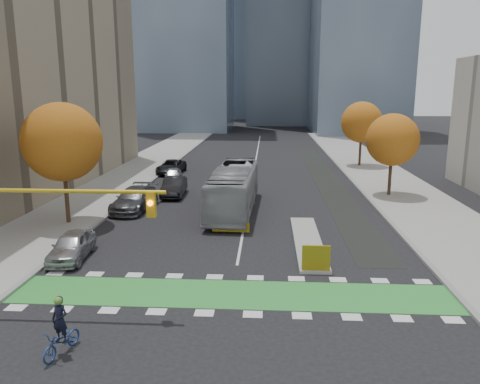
# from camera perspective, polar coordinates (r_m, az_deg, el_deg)

# --- Properties ---
(ground) EXTENTS (300.00, 300.00, 0.00)m
(ground) POSITION_cam_1_polar(r_m,az_deg,el_deg) (20.19, -1.32, -14.10)
(ground) COLOR black
(ground) RESTS_ON ground
(sidewalk_west) EXTENTS (7.00, 120.00, 0.15)m
(sidewalk_west) POSITION_cam_1_polar(r_m,az_deg,el_deg) (41.83, -17.74, -0.54)
(sidewalk_west) COLOR gray
(sidewalk_west) RESTS_ON ground
(sidewalk_east) EXTENTS (7.00, 120.00, 0.15)m
(sidewalk_east) POSITION_cam_1_polar(r_m,az_deg,el_deg) (40.83, 20.37, -1.03)
(sidewalk_east) COLOR gray
(sidewalk_east) RESTS_ON ground
(curb_west) EXTENTS (0.30, 120.00, 0.16)m
(curb_west) POSITION_cam_1_polar(r_m,az_deg,el_deg) (40.70, -13.13, -0.61)
(curb_west) COLOR gray
(curb_west) RESTS_ON ground
(curb_east) EXTENTS (0.30, 120.00, 0.16)m
(curb_east) POSITION_cam_1_polar(r_m,az_deg,el_deg) (39.95, 15.56, -0.99)
(curb_east) COLOR gray
(curb_east) RESTS_ON ground
(bike_crossing) EXTENTS (20.00, 3.00, 0.01)m
(bike_crossing) POSITION_cam_1_polar(r_m,az_deg,el_deg) (21.53, -0.99, -12.31)
(bike_crossing) COLOR green
(bike_crossing) RESTS_ON ground
(centre_line) EXTENTS (0.15, 70.00, 0.01)m
(centre_line) POSITION_cam_1_polar(r_m,az_deg,el_deg) (58.72, 1.88, 3.57)
(centre_line) COLOR silver
(centre_line) RESTS_ON ground
(bike_lane_paint) EXTENTS (2.50, 50.00, 0.01)m
(bike_lane_paint) POSITION_cam_1_polar(r_m,az_deg,el_deg) (49.20, 10.32, 1.65)
(bike_lane_paint) COLOR black
(bike_lane_paint) RESTS_ON ground
(median_island) EXTENTS (1.60, 10.00, 0.16)m
(median_island) POSITION_cam_1_polar(r_m,az_deg,el_deg) (28.55, 8.25, -5.96)
(median_island) COLOR gray
(median_island) RESTS_ON ground
(hazard_board) EXTENTS (1.40, 0.12, 1.30)m
(hazard_board) POSITION_cam_1_polar(r_m,az_deg,el_deg) (23.80, 9.25, -7.94)
(hazard_board) COLOR yellow
(hazard_board) RESTS_ON median_island
(tree_west) EXTENTS (5.20, 5.20, 8.22)m
(tree_west) POSITION_cam_1_polar(r_m,az_deg,el_deg) (33.08, -20.85, 5.71)
(tree_west) COLOR #332114
(tree_west) RESTS_ON ground
(tree_east_near) EXTENTS (4.40, 4.40, 7.08)m
(tree_east_near) POSITION_cam_1_polar(r_m,az_deg,el_deg) (41.56, 18.09, 6.06)
(tree_east_near) COLOR #332114
(tree_east_near) RESTS_ON ground
(tree_east_far) EXTENTS (4.80, 4.80, 7.65)m
(tree_east_far) POSITION_cam_1_polar(r_m,az_deg,el_deg) (57.19, 14.61, 8.22)
(tree_east_far) COLOR #332114
(tree_east_far) RESTS_ON ground
(traffic_signal_west) EXTENTS (8.53, 0.56, 5.20)m
(traffic_signal_west) POSITION_cam_1_polar(r_m,az_deg,el_deg) (20.49, -24.22, -2.76)
(traffic_signal_west) COLOR #BF9914
(traffic_signal_west) RESTS_ON ground
(cyclist) EXTENTS (1.10, 1.95, 2.13)m
(cyclist) POSITION_cam_1_polar(r_m,az_deg,el_deg) (17.95, -20.95, -16.01)
(cyclist) COLOR navy
(cyclist) RESTS_ON ground
(bus) EXTENTS (3.31, 12.27, 3.39)m
(bus) POSITION_cam_1_polar(r_m,az_deg,el_deg) (35.12, -0.76, 0.37)
(bus) COLOR #94989B
(bus) RESTS_ON ground
(parked_car_a) EXTENTS (2.06, 4.44, 1.47)m
(parked_car_a) POSITION_cam_1_polar(r_m,az_deg,el_deg) (27.01, -19.83, -6.20)
(parked_car_a) COLOR #9C9DA2
(parked_car_a) RESTS_ON ground
(parked_car_b) EXTENTS (1.89, 4.93, 1.60)m
(parked_car_b) POSITION_cam_1_polar(r_m,az_deg,el_deg) (40.68, -8.05, 0.63)
(parked_car_b) COLOR black
(parked_car_b) RESTS_ON ground
(parked_car_c) EXTENTS (2.76, 5.99, 1.69)m
(parked_car_c) POSITION_cam_1_polar(r_m,az_deg,el_deg) (36.42, -12.76, -0.87)
(parked_car_c) COLOR #494A4E
(parked_car_c) RESTS_ON ground
(parked_car_d) EXTENTS (2.73, 5.43, 1.47)m
(parked_car_d) POSITION_cam_1_polar(r_m,az_deg,el_deg) (51.73, -8.39, 3.06)
(parked_car_d) COLOR black
(parked_car_d) RESTS_ON ground
(parked_car_e) EXTENTS (2.23, 4.38, 1.43)m
(parked_car_e) POSITION_cam_1_polar(r_m,az_deg,el_deg) (46.67, -8.18, 2.03)
(parked_car_e) COLOR #98989D
(parked_car_e) RESTS_ON ground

